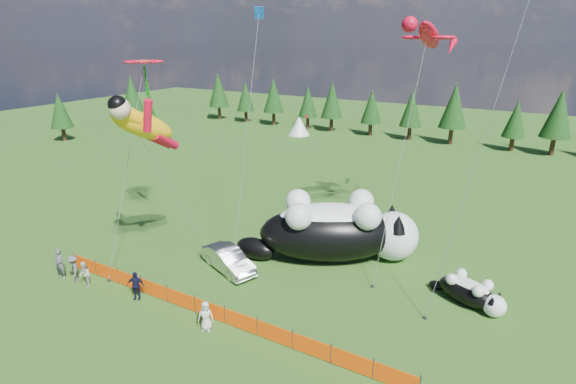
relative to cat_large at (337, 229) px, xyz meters
The scene contains 16 objects.
ground 7.50m from the cat_large, 114.66° to the right, with size 160.00×160.00×0.00m, color black.
safety_fence 10.13m from the cat_large, 107.48° to the right, with size 22.06×0.06×1.10m.
tree_line 38.62m from the cat_large, 94.47° to the left, with size 90.00×4.00×8.00m, color black, non-canonical shape.
festival_tents 34.40m from the cat_large, 76.56° to the left, with size 50.00×3.20×2.80m, color white, non-canonical shape.
cat_large is the anchor object (origin of this frame).
cat_small 8.88m from the cat_large, ahead, with size 4.35×2.72×1.64m.
car 7.32m from the cat_large, 137.27° to the right, with size 1.54×4.41×1.45m, color silver.
spectator_a 17.40m from the cat_large, 141.41° to the right, with size 0.71×0.47×1.96m, color #525357.
spectator_b 15.75m from the cat_large, 137.02° to the right, with size 0.76×0.45×1.57m, color silver.
spectator_c 12.85m from the cat_large, 127.52° to the right, with size 1.00×0.51×1.71m, color #121333.
spectator_d 16.48m from the cat_large, 139.36° to the right, with size 1.13×0.58×1.75m, color #525357.
spectator_e 10.79m from the cat_large, 103.66° to the right, with size 0.79×0.51×1.61m, color silver.
superhero_kite 13.75m from the cat_large, 146.42° to the right, with size 5.20×5.53×11.64m.
gecko_kite 13.88m from the cat_large, 61.62° to the left, with size 3.76×11.85×16.45m.
flower_kite 16.86m from the cat_large, 167.15° to the right, with size 4.14×8.53×14.26m.
diamond_kite_a 14.37m from the cat_large, behind, with size 2.32×6.73×16.84m.
Camera 1 is at (13.64, -18.49, 14.15)m, focal length 28.00 mm.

